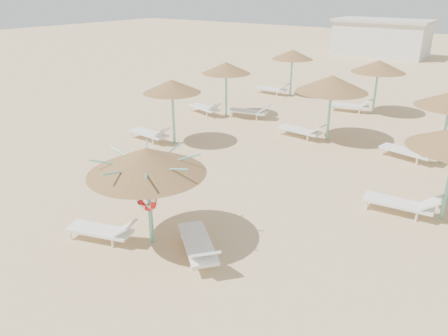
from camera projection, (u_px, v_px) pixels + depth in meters
The scene contains 6 objects.
ground at pixel (173, 239), 11.22m from camera, with size 120.00×120.00×0.00m, color tan.
main_palapa at pixel (146, 161), 10.27m from camera, with size 2.84×2.84×2.55m.
lounger_main_a at pixel (104, 230), 11.04m from camera, with size 1.90×1.10×0.66m.
lounger_main_b at pixel (199, 245), 10.32m from camera, with size 2.02×1.81×0.76m.
palapa_field at pixel (354, 82), 18.30m from camera, with size 14.84×13.29×2.73m.
service_hut at pixel (381, 38), 39.95m from camera, with size 8.40×4.40×3.25m.
Camera 1 is at (6.75, -7.02, 6.03)m, focal length 35.00 mm.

